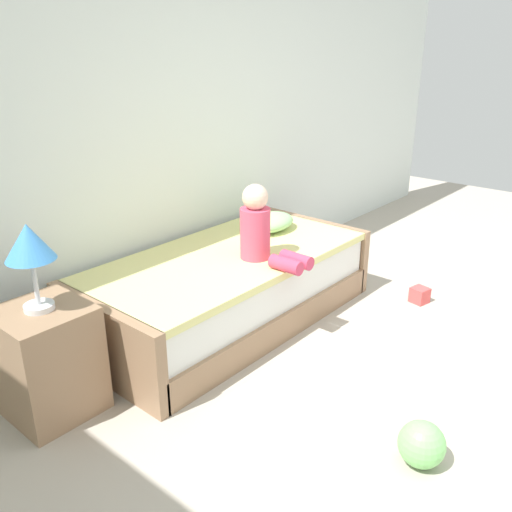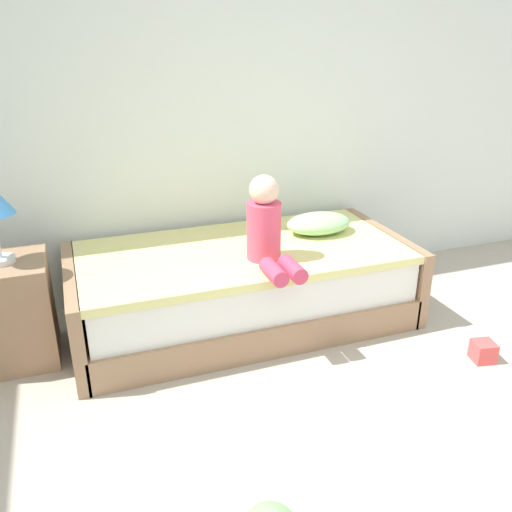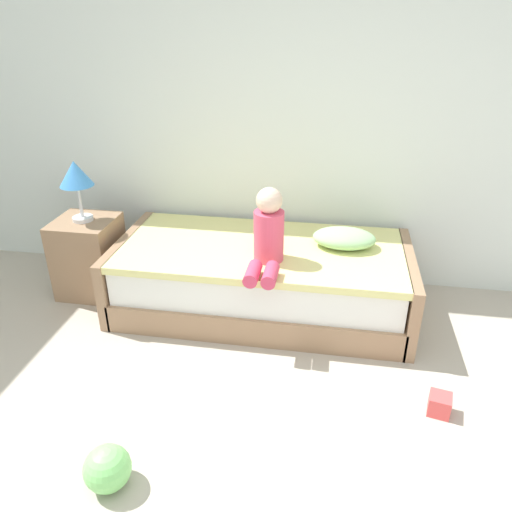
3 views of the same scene
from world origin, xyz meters
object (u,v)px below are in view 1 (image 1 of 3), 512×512
(table_lamp, at_px, (29,246))
(toy_block, at_px, (420,295))
(bed, at_px, (229,288))
(pillow, at_px, (270,222))
(toy_ball, at_px, (422,444))
(child_figure, at_px, (261,230))
(nightstand, at_px, (48,361))

(table_lamp, xyz_separation_m, toy_block, (2.49, -0.93, -0.88))
(table_lamp, bearing_deg, bed, -0.87)
(pillow, bearing_deg, toy_ball, -120.39)
(bed, height_order, table_lamp, table_lamp)
(child_figure, height_order, toy_ball, child_figure)
(nightstand, distance_m, pillow, 1.94)
(table_lamp, distance_m, pillow, 1.96)
(bed, distance_m, child_figure, 0.52)
(child_figure, distance_m, pillow, 0.61)
(pillow, bearing_deg, bed, -170.04)
(toy_ball, bearing_deg, table_lamp, 118.09)
(child_figure, relative_size, toy_block, 4.35)
(child_figure, bearing_deg, toy_block, -32.64)
(child_figure, height_order, toy_block, child_figure)
(nightstand, relative_size, toy_block, 5.12)
(table_lamp, relative_size, toy_block, 3.84)
(table_lamp, distance_m, toy_ball, 2.07)
(toy_ball, bearing_deg, pillow, 59.61)
(bed, bearing_deg, toy_ball, -105.49)
(pillow, distance_m, toy_block, 1.26)
(pillow, xyz_separation_m, toy_block, (0.57, -1.01, -0.51))
(table_lamp, relative_size, toy_ball, 2.03)
(bed, distance_m, toy_block, 1.47)
(nightstand, relative_size, table_lamp, 1.33)
(toy_ball, bearing_deg, bed, 74.51)
(toy_ball, height_order, toy_block, toy_ball)
(nightstand, distance_m, toy_block, 2.67)
(nightstand, bearing_deg, toy_block, -20.50)
(toy_block, bearing_deg, table_lamp, 159.50)
(child_figure, bearing_deg, bed, 107.81)
(toy_ball, relative_size, toy_block, 1.89)
(child_figure, bearing_deg, toy_ball, -110.47)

